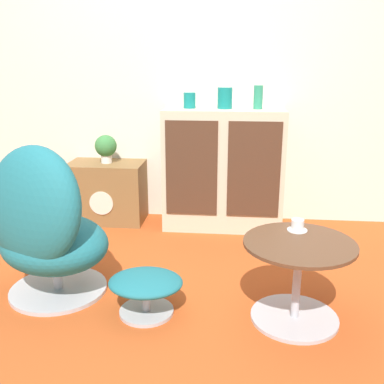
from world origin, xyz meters
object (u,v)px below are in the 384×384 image
sideboard (223,169)px  ottoman (146,286)px  vase_inner_right (258,97)px  tv_console (107,192)px  vase_inner_left (225,98)px  potted_plant (106,147)px  coffee_table (297,276)px  egg_chair (44,227)px  vase_leftmost (190,100)px  teacup (297,226)px

sideboard → ottoman: size_ratio=2.39×
ottoman → vase_inner_right: bearing=66.0°
tv_console → vase_inner_right: vase_inner_right is taller
ottoman → vase_inner_left: 1.72m
vase_inner_right → potted_plant: size_ratio=0.77×
coffee_table → potted_plant: (-1.43, 1.42, 0.39)m
ottoman → vase_inner_left: bearing=75.3°
egg_chair → vase_leftmost: (0.70, 1.28, 0.60)m
coffee_table → sideboard: bearing=107.6°
vase_leftmost → potted_plant: size_ratio=0.52×
ottoman → vase_inner_right: (0.63, 1.42, 0.91)m
egg_chair → vase_leftmost: size_ratio=7.72×
egg_chair → teacup: (1.43, 0.05, 0.04)m
coffee_table → vase_leftmost: vase_leftmost is taller
vase_inner_left → coffee_table: bearing=-72.5°
potted_plant → vase_inner_left: bearing=-1.3°
coffee_table → teacup: size_ratio=5.33×
ottoman → coffee_table: size_ratio=0.70×
tv_console → egg_chair: size_ratio=0.67×
ottoman → potted_plant: bearing=113.1°
vase_leftmost → teacup: vase_leftmost is taller
potted_plant → teacup: bearing=-41.3°
sideboard → teacup: size_ratio=8.92×
potted_plant → vase_leftmost: bearing=-1.9°
teacup → coffee_table: bearing=-92.1°
vase_inner_right → teacup: size_ratio=1.64×
coffee_table → vase_leftmost: (-0.72, 1.40, 0.78)m
ottoman → egg_chair: bearing=167.8°
sideboard → vase_inner_right: 0.64m
vase_inner_right → egg_chair: bearing=-134.0°
sideboard → ottoman: sideboard is taller
tv_console → egg_chair: 1.32m
vase_leftmost → egg_chair: bearing=-118.7°
ottoman → teacup: 0.90m
tv_console → vase_leftmost: (0.72, -0.02, 0.79)m
coffee_table → vase_leftmost: size_ratio=4.79×
vase_inner_left → egg_chair: bearing=-127.4°
teacup → sideboard: bearing=110.0°
sideboard → vase_inner_right: vase_inner_right is taller
sideboard → coffee_table: 1.48m
ottoman → potted_plant: size_ratio=1.74×
vase_leftmost → potted_plant: 0.81m
sideboard → tv_console: (-0.99, 0.03, -0.23)m
egg_chair → vase_inner_right: vase_inner_right is taller
tv_console → coffee_table: (1.44, -1.42, 0.00)m
tv_console → teacup: (1.44, -1.26, 0.22)m
sideboard → potted_plant: (-0.99, 0.03, 0.16)m
egg_chair → teacup: 1.43m
coffee_table → potted_plant: 2.05m
tv_console → vase_inner_left: size_ratio=3.87×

